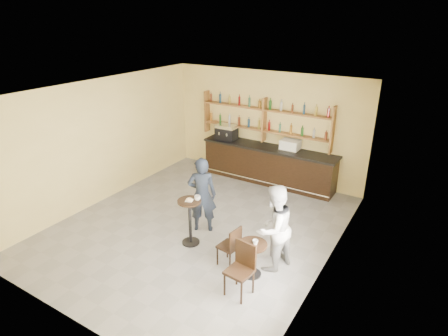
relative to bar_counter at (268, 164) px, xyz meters
The scene contains 23 objects.
floor 3.21m from the bar_counter, 95.20° to the right, with size 7.00×7.00×0.00m, color slate.
ceiling 4.13m from the bar_counter, 95.20° to the right, with size 7.00×7.00×0.00m, color white.
wall_back 1.14m from the bar_counter, 129.33° to the left, with size 7.00×7.00×0.00m, color #F5DD8B.
wall_front 6.74m from the bar_counter, 92.47° to the right, with size 7.00×7.00×0.00m, color #F5DD8B.
wall_left 4.67m from the bar_counter, 136.22° to the right, with size 7.00×7.00×0.00m, color #F5DD8B.
wall_right 4.29m from the bar_counter, 49.26° to the right, with size 7.00×7.00×0.00m, color #F5DD8B.
window_pane 5.25m from the bar_counter, 58.10° to the right, with size 2.00×2.00×0.00m, color white.
window_frame 5.25m from the bar_counter, 58.16° to the right, with size 0.04×1.70×2.10m, color black, non-canonical shape.
shelf_unit 1.31m from the bar_counter, 142.51° to the left, with size 4.00×0.26×1.40m, color brown, non-canonical shape.
liquor_bottles 1.48m from the bar_counter, 142.51° to the left, with size 3.68×0.10×1.00m, color #8C5919, non-canonical shape.
bar_counter is the anchor object (origin of this frame).
espresso_machine 1.63m from the bar_counter, behind, with size 0.62×0.40×0.45m, color black, non-canonical shape.
pastry_case 0.96m from the bar_counter, ahead, with size 0.53×0.43×0.32m, color silver, non-canonical shape.
pedestal_table 3.82m from the bar_counter, 90.63° to the right, with size 0.51×0.51×1.04m, color black, non-canonical shape.
napkin 3.86m from the bar_counter, 90.63° to the right, with size 0.15×0.15×0.00m, color white.
donut 3.87m from the bar_counter, 90.48° to the right, with size 0.14×0.14×0.05m, color #E4A753.
cup_pedestal 3.76m from the bar_counter, 88.49° to the right, with size 0.13×0.13×0.10m, color white.
man_main 3.24m from the bar_counter, 92.49° to the right, with size 0.65×0.43×1.78m, color black.
cafe_table 4.39m from the bar_counter, 68.60° to the right, with size 0.55×0.55×0.70m, color black, non-canonical shape.
cup_cafe 4.41m from the bar_counter, 67.99° to the right, with size 0.10×0.10×0.10m, color white.
chair_west 4.17m from the bar_counter, 75.40° to the right, with size 0.37×0.37×0.87m, color black, non-canonical shape.
chair_south 4.97m from the bar_counter, 70.59° to the right, with size 0.43×0.43×0.99m, color black, non-canonical shape.
patron_second 4.09m from the bar_counter, 63.50° to the right, with size 0.85×0.67×1.76m, color #98989D.
Camera 1 is at (4.50, -6.25, 4.67)m, focal length 30.00 mm.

